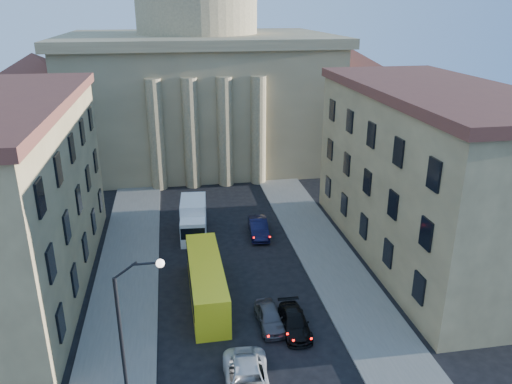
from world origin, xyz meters
TOP-DOWN VIEW (x-y plane):
  - sidewalk_left at (-8.50, 18.00)m, footprint 5.00×60.00m
  - sidewalk_right at (8.50, 18.00)m, footprint 5.00×60.00m
  - church at (0.00, 55.47)m, footprint 68.02×28.76m
  - building_right at (17.00, 22.00)m, footprint 11.60×26.60m
  - street_lamp at (-6.97, 8.00)m, footprint 2.62×0.44m
  - car_left_mid at (-0.88, 7.68)m, footprint 2.98×5.80m
  - car_right_mid at (3.17, 12.92)m, footprint 1.86×4.41m
  - car_right_far at (1.61, 13.70)m, footprint 1.74×4.08m
  - car_right_distant at (3.37, 27.93)m, footprint 1.98×4.89m
  - city_bus at (-2.37, 17.81)m, footprint 2.52×10.48m
  - box_truck at (-2.69, 29.20)m, footprint 2.77×6.11m

SIDE VIEW (x-z plane):
  - sidewalk_left at x=-8.50m, z-range 0.00..0.15m
  - sidewalk_right at x=8.50m, z-range 0.00..0.15m
  - car_right_mid at x=3.17m, z-range 0.00..1.27m
  - car_right_far at x=1.61m, z-range 0.00..1.37m
  - car_left_mid at x=-0.88m, z-range 0.00..1.56m
  - car_right_distant at x=3.37m, z-range 0.00..1.58m
  - box_truck at x=-2.69m, z-range -0.09..3.18m
  - city_bus at x=-2.37m, z-range 0.11..3.06m
  - street_lamp at x=-6.97m, z-range 0.87..9.70m
  - building_right at x=17.00m, z-range 0.07..14.77m
  - church at x=0.00m, z-range -6.42..30.18m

